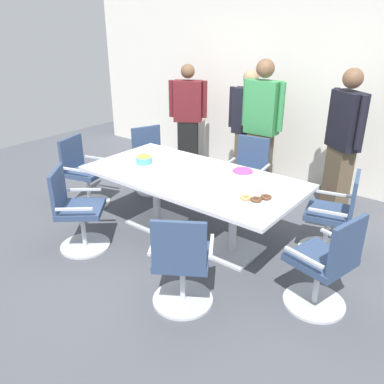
% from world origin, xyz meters
% --- Properties ---
extents(ground_plane, '(10.00, 10.00, 0.01)m').
position_xyz_m(ground_plane, '(0.00, 0.00, -0.01)').
color(ground_plane, '#4C4F56').
extents(back_wall, '(8.00, 0.10, 2.80)m').
position_xyz_m(back_wall, '(0.00, 2.40, 1.40)').
color(back_wall, white).
rests_on(back_wall, ground).
extents(conference_table, '(2.40, 1.20, 0.75)m').
position_xyz_m(conference_table, '(0.00, 0.00, 0.63)').
color(conference_table, silver).
rests_on(conference_table, ground).
extents(office_chair_0, '(0.70, 0.70, 0.91)m').
position_xyz_m(office_chair_0, '(-1.30, 0.71, 0.41)').
color(office_chair_0, silver).
rests_on(office_chair_0, ground).
extents(office_chair_1, '(0.67, 0.67, 0.91)m').
position_xyz_m(office_chair_1, '(-1.67, -0.21, 0.41)').
color(office_chair_1, silver).
rests_on(office_chair_1, ground).
extents(office_chair_2, '(0.76, 0.76, 0.91)m').
position_xyz_m(office_chair_2, '(-0.82, -0.96, 0.41)').
color(office_chair_2, silver).
rests_on(office_chair_2, ground).
extents(office_chair_3, '(0.75, 0.75, 0.91)m').
position_xyz_m(office_chair_3, '(0.68, -1.01, 0.41)').
color(office_chair_3, silver).
rests_on(office_chair_3, ground).
extents(office_chair_4, '(0.66, 0.66, 0.91)m').
position_xyz_m(office_chair_4, '(1.64, -0.29, 0.41)').
color(office_chair_4, silver).
rests_on(office_chair_4, ground).
extents(office_chair_5, '(0.65, 0.65, 0.91)m').
position_xyz_m(office_chair_5, '(1.38, 0.63, 0.41)').
color(office_chair_5, silver).
rests_on(office_chair_5, ground).
extents(office_chair_6, '(0.61, 0.61, 0.91)m').
position_xyz_m(office_chair_6, '(0.06, 1.10, 0.41)').
color(office_chair_6, silver).
rests_on(office_chair_6, ground).
extents(person_standing_0, '(0.56, 0.42, 1.69)m').
position_xyz_m(person_standing_0, '(-1.46, 1.74, 0.88)').
color(person_standing_0, black).
rests_on(person_standing_0, ground).
extents(person_standing_1, '(0.61, 0.30, 1.68)m').
position_xyz_m(person_standing_1, '(-0.33, 1.72, 0.87)').
color(person_standing_1, brown).
rests_on(person_standing_1, ground).
extents(person_standing_2, '(0.61, 0.24, 1.85)m').
position_xyz_m(person_standing_2, '(-0.03, 1.56, 0.98)').
color(person_standing_2, brown).
rests_on(person_standing_2, ground).
extents(person_standing_3, '(0.54, 0.44, 1.81)m').
position_xyz_m(person_standing_3, '(1.06, 1.63, 0.95)').
color(person_standing_3, brown).
rests_on(person_standing_3, ground).
extents(snack_bowl_candy_mix, '(0.25, 0.25, 0.12)m').
position_xyz_m(snack_bowl_candy_mix, '(0.48, 0.25, 0.81)').
color(snack_bowl_candy_mix, beige).
rests_on(snack_bowl_candy_mix, conference_table).
extents(snack_bowl_chips_yellow, '(0.19, 0.19, 0.11)m').
position_xyz_m(snack_bowl_chips_yellow, '(-0.69, -0.04, 0.80)').
color(snack_bowl_chips_yellow, '#4C9EC6').
rests_on(snack_bowl_chips_yellow, conference_table).
extents(donut_platter, '(0.35, 0.35, 0.04)m').
position_xyz_m(donut_platter, '(0.81, -0.07, 0.77)').
color(donut_platter, white).
rests_on(donut_platter, conference_table).
extents(plate_stack, '(0.21, 0.21, 0.05)m').
position_xyz_m(plate_stack, '(0.24, -0.22, 0.78)').
color(plate_stack, white).
rests_on(plate_stack, conference_table).
extents(napkin_pile, '(0.16, 0.16, 0.06)m').
position_xyz_m(napkin_pile, '(-0.66, 0.36, 0.78)').
color(napkin_pile, white).
rests_on(napkin_pile, conference_table).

